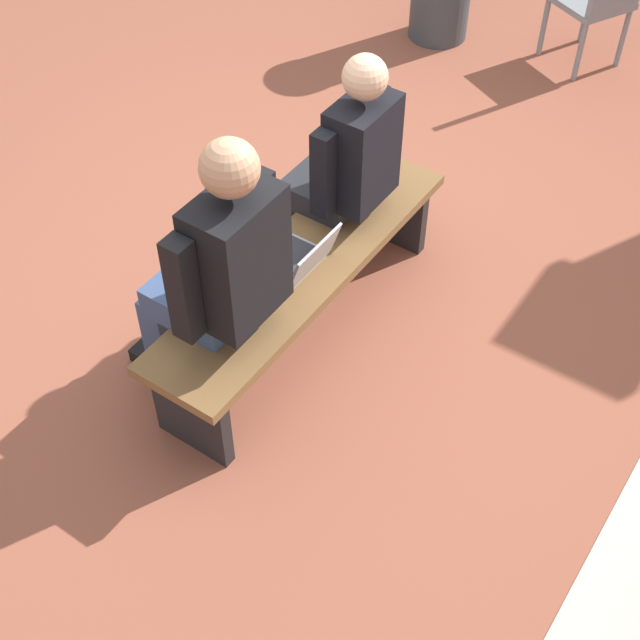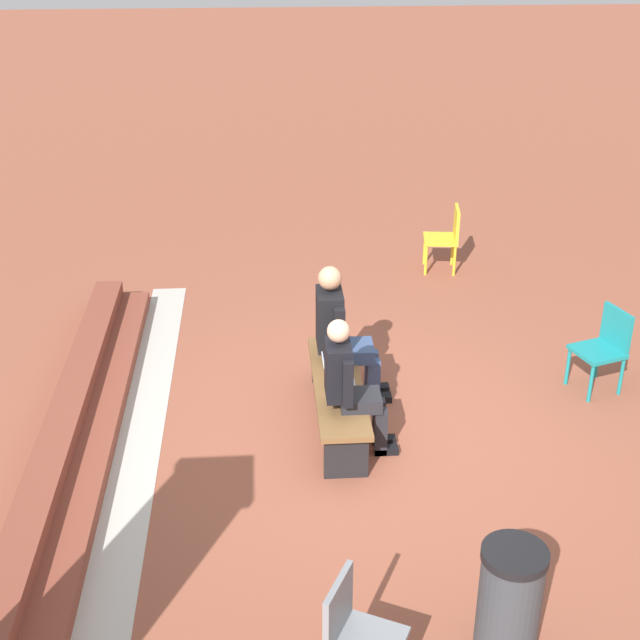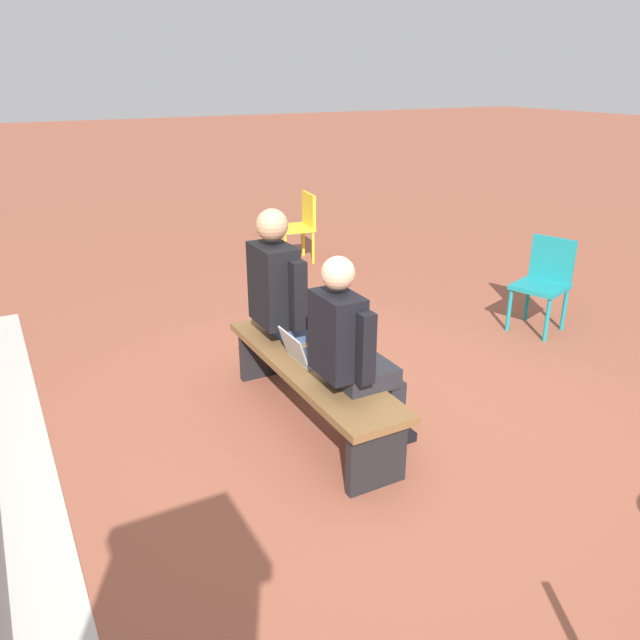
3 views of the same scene
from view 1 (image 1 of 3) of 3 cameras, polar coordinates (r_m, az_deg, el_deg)
name	(u,v)px [view 1 (image 1 of 3)]	position (r m, az deg, el deg)	size (l,w,h in m)	color
ground_plane	(304,290)	(4.47, -1.06, 1.95)	(60.00, 60.00, 0.00)	brown
bench	(303,277)	(4.03, -1.10, 2.80)	(1.80, 0.44, 0.45)	brown
person_student	(342,166)	(4.09, 1.43, 9.82)	(0.50, 0.64, 1.28)	#232328
person_adult	(218,269)	(3.53, -6.56, 3.24)	(0.57, 0.72, 1.38)	#384C75
laptop	(298,260)	(3.89, -1.43, 3.83)	(0.32, 0.29, 0.21)	#9EA0A5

